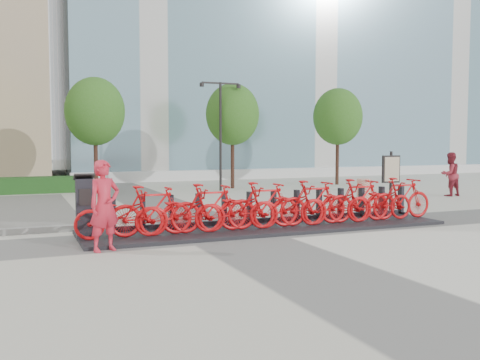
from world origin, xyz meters
name	(u,v)px	position (x,y,z in m)	size (l,w,h in m)	color
ground	(226,234)	(0.00, 0.00, 0.00)	(120.00, 120.00, 0.00)	beige
glass_building	(272,17)	(14.00, 26.00, 12.00)	(32.00, 16.00, 24.00)	slate
hedge_b	(11,186)	(-5.00, 13.20, 0.35)	(6.00, 1.20, 0.70)	#1E3D15
tree_1	(95,112)	(-1.50, 12.00, 3.59)	(2.60, 2.60, 5.10)	black
tree_2	(232,115)	(5.00, 12.00, 3.59)	(2.60, 2.60, 5.10)	black
tree_3	(338,117)	(11.00, 12.00, 3.59)	(2.60, 2.60, 5.10)	black
streetlamp	(220,123)	(4.00, 11.00, 3.13)	(2.00, 0.20, 5.00)	black
dock_pad	(268,227)	(1.30, 0.30, 0.04)	(9.60, 2.40, 0.08)	black
dock_rail_posts	(275,206)	(1.72, 0.77, 0.51)	(8.74, 0.50, 0.85)	black
bike_0	(120,215)	(-2.60, -0.05, 0.61)	(0.71, 2.02, 1.06)	red
bike_1	(151,211)	(-1.88, -0.05, 0.67)	(0.55, 1.96, 1.18)	red
bike_2	(181,212)	(-1.16, -0.05, 0.61)	(0.71, 2.02, 1.06)	red
bike_3	(210,208)	(-0.44, -0.05, 0.67)	(0.55, 1.96, 1.18)	red
bike_4	(237,209)	(0.28, -0.05, 0.61)	(0.71, 2.02, 1.06)	red
bike_5	(264,205)	(1.00, -0.05, 0.67)	(0.55, 1.96, 1.18)	red
bike_6	(289,206)	(1.72, -0.05, 0.61)	(0.71, 2.02, 1.06)	red
bike_7	(313,202)	(2.44, -0.05, 0.67)	(0.55, 1.96, 1.18)	red
bike_8	(337,203)	(3.16, -0.05, 0.61)	(0.71, 2.02, 1.06)	red
bike_9	(359,200)	(3.88, -0.05, 0.67)	(0.55, 1.96, 1.18)	red
bike_10	(381,201)	(4.60, -0.05, 0.61)	(0.71, 2.02, 1.06)	red
bike_11	(402,198)	(5.32, -0.05, 0.67)	(0.55, 1.96, 1.18)	red
kiosk	(85,207)	(-3.32, 0.36, 0.79)	(0.46, 0.39, 1.47)	black
worker_red	(104,206)	(-3.08, -1.02, 0.94)	(0.69, 0.45, 1.89)	red
pedestrian	(450,174)	(11.95, 4.95, 0.91)	(0.89, 0.69, 1.83)	maroon
construction_barrel	(364,192)	(6.55, 3.45, 0.48)	(0.50, 0.50, 0.96)	red
map_sign	(391,172)	(6.48, 1.89, 1.30)	(0.64, 0.14, 1.96)	black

